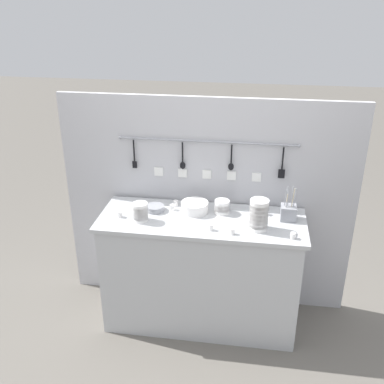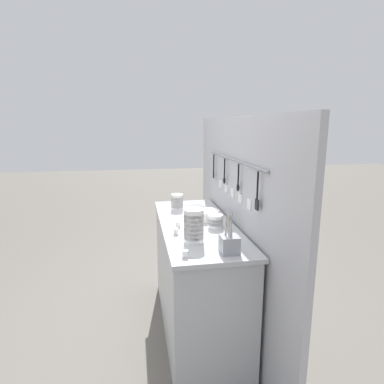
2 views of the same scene
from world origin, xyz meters
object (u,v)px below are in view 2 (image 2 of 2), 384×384
at_px(bowl_stack_nested_right, 177,202).
at_px(steel_mixing_bowl, 197,208).
at_px(bowl_stack_wide_centre, 194,226).
at_px(cup_back_right, 230,240).
at_px(plate_stack, 207,215).
at_px(cup_by_caddy, 204,212).
at_px(bowl_stack_back_corner, 215,221).
at_px(cup_front_right, 178,225).
at_px(cup_front_left, 176,231).
at_px(cutlery_caddy, 229,244).
at_px(cup_centre, 185,254).
at_px(cup_mid_row, 212,212).
at_px(cup_edge_near, 178,203).

distance_m(bowl_stack_nested_right, steel_mixing_bowl, 0.20).
height_order(bowl_stack_wide_centre, cup_back_right, bowl_stack_wide_centre).
bearing_deg(plate_stack, cup_by_caddy, 177.78).
bearing_deg(bowl_stack_back_corner, cup_front_right, -100.76).
bearing_deg(cup_front_left, bowl_stack_back_corner, 107.60).
bearing_deg(cutlery_caddy, steel_mixing_bowl, -179.39).
relative_size(cup_front_right, cup_centre, 1.00).
relative_size(steel_mixing_bowl, cup_back_right, 3.15).
bearing_deg(cup_mid_row, plate_stack, -27.21).
height_order(cutlery_caddy, cup_edge_near, cutlery_caddy).
bearing_deg(cutlery_caddy, cup_edge_near, -173.06).
bearing_deg(cup_front_left, steel_mixing_bowl, 155.93).
relative_size(bowl_stack_nested_right, cup_front_right, 3.28).
xyz_separation_m(bowl_stack_wide_centre, cup_front_left, (-0.18, -0.10, -0.09)).
distance_m(bowl_stack_wide_centre, cutlery_caddy, 0.29).
distance_m(cup_front_right, cup_edge_near, 0.70).
bearing_deg(plate_stack, steel_mixing_bowl, -174.79).
bearing_deg(plate_stack, bowl_stack_wide_centre, -22.60).
height_order(bowl_stack_wide_centre, cup_by_caddy, bowl_stack_wide_centre).
bearing_deg(cup_back_right, cup_front_right, -142.05).
relative_size(steel_mixing_bowl, cup_edge_near, 3.15).
distance_m(plate_stack, steel_mixing_bowl, 0.30).
relative_size(plate_stack, cup_front_right, 4.73).
xyz_separation_m(cup_mid_row, cup_by_caddy, (-0.01, -0.08, 0.00)).
bearing_deg(cup_centre, cup_back_right, 119.55).
bearing_deg(cup_back_right, cup_by_caddy, -177.88).
bearing_deg(bowl_stack_back_corner, cup_back_right, 2.94).
bearing_deg(cutlery_caddy, bowl_stack_back_corner, 176.15).
distance_m(cup_centre, cup_by_caddy, 0.95).
distance_m(bowl_stack_back_corner, cup_front_left, 0.33).
bearing_deg(cup_back_right, cutlery_caddy, -16.94).
relative_size(cup_edge_near, cup_back_right, 1.00).
bearing_deg(cup_by_caddy, cup_front_left, -32.39).
xyz_separation_m(steel_mixing_bowl, cup_by_caddy, (0.13, 0.03, 0.00)).
relative_size(plate_stack, cup_back_right, 4.73).
bearing_deg(cup_by_caddy, cup_front_right, -39.54).
xyz_separation_m(bowl_stack_wide_centre, cup_by_caddy, (-0.66, 0.21, -0.09)).
relative_size(plate_stack, cup_centre, 4.73).
distance_m(bowl_stack_nested_right, cup_front_left, 0.69).
bearing_deg(cup_centre, bowl_stack_back_corner, 148.79).
xyz_separation_m(cup_mid_row, cup_edge_near, (-0.38, -0.25, 0.00)).
xyz_separation_m(bowl_stack_nested_right, plate_stack, (0.37, 0.20, -0.03)).
distance_m(bowl_stack_wide_centre, cup_front_right, 0.35).
relative_size(cup_front_left, cup_mid_row, 1.00).
xyz_separation_m(bowl_stack_nested_right, bowl_stack_wide_centre, (0.86, 0.00, 0.04)).
xyz_separation_m(bowl_stack_wide_centre, cup_mid_row, (-0.65, 0.29, -0.09)).
bearing_deg(cup_centre, cup_front_left, -179.52).
bearing_deg(cup_back_right, bowl_stack_back_corner, -177.06).
distance_m(cup_mid_row, cup_edge_near, 0.46).
relative_size(bowl_stack_wide_centre, cup_centre, 5.22).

